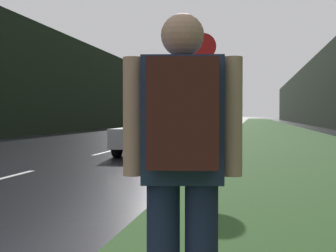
{
  "coord_description": "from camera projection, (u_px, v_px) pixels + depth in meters",
  "views": [
    {
      "loc": [
        4.78,
        -0.37,
        1.23
      ],
      "look_at": [
        2.19,
        13.98,
        0.89
      ],
      "focal_mm": 50.0,
      "sensor_mm": 36.0,
      "label": 1
    }
  ],
  "objects": [
    {
      "name": "car_passing_near",
      "position": [
        155.0,
        132.0,
        14.86
      ],
      "size": [
        1.86,
        4.24,
        1.36
      ],
      "rotation": [
        0.0,
        0.0,
        3.14
      ],
      "color": "#9E9EA3",
      "rests_on": "ground_plane"
    },
    {
      "name": "treeline_near_side",
      "position": [
        328.0,
        90.0,
        48.13
      ],
      "size": [
        2.0,
        140.0,
        7.68
      ],
      "primitive_type": "cube",
      "color": "black",
      "rests_on": "ground_plane"
    },
    {
      "name": "hitchhiker_with_backpack",
      "position": [
        182.0,
        161.0,
        2.34
      ],
      "size": [
        0.6,
        0.46,
        1.75
      ],
      "rotation": [
        0.0,
        0.0,
        0.15
      ],
      "color": "#1E2847",
      "rests_on": "ground_plane"
    },
    {
      "name": "stop_sign",
      "position": [
        203.0,
        89.0,
        10.5
      ],
      "size": [
        0.61,
        0.07,
        3.08
      ],
      "color": "slate",
      "rests_on": "ground_plane"
    },
    {
      "name": "lane_stripe_c",
      "position": [
        108.0,
        151.0,
        15.72
      ],
      "size": [
        0.12,
        3.0,
        0.01
      ],
      "primitive_type": "cube",
      "color": "silver",
      "rests_on": "ground_plane"
    },
    {
      "name": "grass_verge",
      "position": [
        272.0,
        129.0,
        39.45
      ],
      "size": [
        6.0,
        240.0,
        0.02
      ],
      "primitive_type": "cube",
      "color": "#2D5123",
      "rests_on": "ground_plane"
    },
    {
      "name": "lane_stripe_d",
      "position": [
        152.0,
        140.0,
        22.61
      ],
      "size": [
        0.12,
        3.0,
        0.01
      ],
      "primitive_type": "cube",
      "color": "silver",
      "rests_on": "ground_plane"
    },
    {
      "name": "treeline_far_side",
      "position": [
        123.0,
        94.0,
        52.03
      ],
      "size": [
        2.0,
        140.0,
        7.04
      ],
      "primitive_type": "cube",
      "color": "black",
      "rests_on": "ground_plane"
    }
  ]
}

